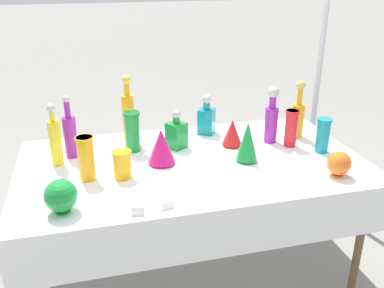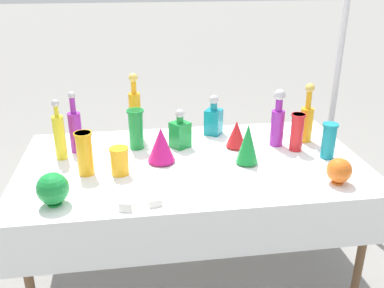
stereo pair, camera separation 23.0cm
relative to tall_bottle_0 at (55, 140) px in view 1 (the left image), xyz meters
name	(u,v)px [view 1 (the left image)]	position (x,y,z in m)	size (l,w,h in m)	color
ground_plane	(192,272)	(0.71, -0.14, -0.90)	(40.00, 40.00, 0.00)	gray
display_table	(193,172)	(0.71, -0.17, -0.20)	(1.86, 1.04, 0.76)	white
tall_bottle_0	(55,140)	(0.00, 0.00, 0.00)	(0.06, 0.06, 0.34)	yellow
tall_bottle_1	(271,118)	(1.24, 0.01, 0.01)	(0.08, 0.08, 0.34)	purple
tall_bottle_2	(298,115)	(1.43, 0.05, 0.00)	(0.08, 0.08, 0.36)	orange
tall_bottle_3	(128,113)	(0.42, 0.26, 0.03)	(0.07, 0.07, 0.40)	orange
tall_bottle_4	(70,134)	(0.08, 0.09, 0.00)	(0.07, 0.07, 0.36)	purple
square_decanter_0	(176,133)	(0.67, 0.07, -0.05)	(0.13, 0.13, 0.23)	#198C38
square_decanter_1	(206,118)	(0.90, 0.24, -0.04)	(0.13, 0.13, 0.26)	teal
slender_vase_0	(291,127)	(1.32, -0.08, -0.02)	(0.08, 0.08, 0.22)	red
slender_vase_1	(122,163)	(0.32, -0.24, -0.06)	(0.10, 0.10, 0.14)	orange
slender_vase_2	(86,157)	(0.15, -0.22, -0.02)	(0.09, 0.09, 0.23)	orange
slender_vase_3	(132,130)	(0.42, 0.09, -0.02)	(0.10, 0.10, 0.23)	#198C38
slender_vase_4	(323,134)	(1.46, -0.20, -0.03)	(0.09, 0.09, 0.20)	teal
fluted_vase_0	(247,141)	(1.00, -0.21, -0.02)	(0.12, 0.12, 0.23)	#198C38
fluted_vase_1	(232,132)	(0.99, 0.01, -0.06)	(0.12, 0.12, 0.16)	red
fluted_vase_2	(161,146)	(0.54, -0.13, -0.04)	(0.15, 0.15, 0.20)	#C61972
round_bowl_0	(339,163)	(1.38, -0.50, -0.07)	(0.12, 0.12, 0.13)	orange
round_bowl_1	(61,196)	(0.03, -0.50, -0.06)	(0.15, 0.15, 0.15)	#198C38
price_tag_left	(168,206)	(0.48, -0.59, -0.13)	(0.06, 0.01, 0.03)	white
price_tag_center	(138,212)	(0.35, -0.61, -0.12)	(0.06, 0.01, 0.04)	white
cardboard_box_behind_left	(202,161)	(1.13, 1.13, -0.77)	(0.40, 0.43, 0.35)	tan
canopy_pole	(320,59)	(1.87, 0.60, 0.21)	(0.18, 0.18, 2.75)	silver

